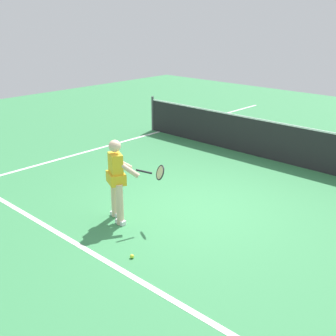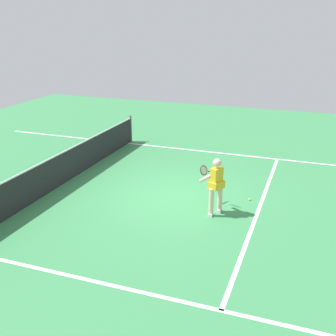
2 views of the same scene
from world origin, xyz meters
name	(u,v)px [view 1 (image 1 of 2)]	position (x,y,z in m)	size (l,w,h in m)	color
ground_plane	(195,208)	(0.00, 0.00, 0.00)	(27.01, 27.01, 0.00)	#38844C
service_line_marking	(97,256)	(0.00, -2.44, 0.00)	(9.04, 0.10, 0.01)	white
sideline_left_marking	(64,158)	(-4.52, 0.00, 0.00)	(0.10, 18.78, 0.01)	white
court_net	(288,144)	(0.00, 3.64, 0.52)	(9.72, 0.08, 1.11)	#4C4C51
tennis_player	(118,177)	(-0.70, -1.35, 0.85)	(1.03, 0.83, 1.55)	beige
tennis_ball_near	(132,256)	(0.46, -2.10, 0.03)	(0.07, 0.07, 0.07)	#D1E533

